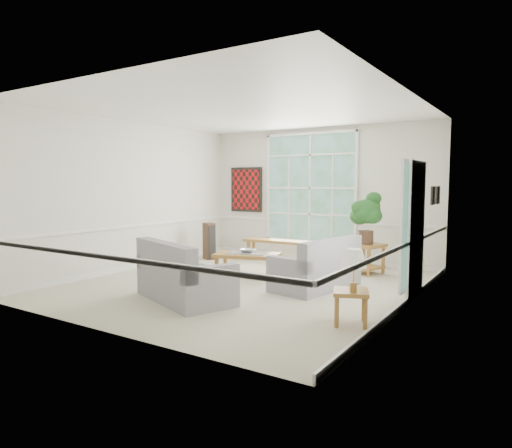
{
  "coord_description": "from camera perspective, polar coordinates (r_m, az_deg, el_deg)",
  "views": [
    {
      "loc": [
        4.38,
        -6.49,
        1.77
      ],
      "look_at": [
        0.1,
        0.2,
        1.05
      ],
      "focal_mm": 32.0,
      "sensor_mm": 36.0,
      "label": 1
    }
  ],
  "objects": [
    {
      "name": "floor",
      "position": [
        8.02,
        -1.38,
        -7.6
      ],
      "size": [
        5.5,
        6.0,
        0.01
      ],
      "primitive_type": "cube",
      "color": "#BBB49C",
      "rests_on": "ground"
    },
    {
      "name": "ceiling",
      "position": [
        7.92,
        -1.43,
        14.11
      ],
      "size": [
        5.5,
        6.0,
        0.02
      ],
      "primitive_type": "cube",
      "color": "white",
      "rests_on": "ground"
    },
    {
      "name": "wall_back",
      "position": [
        10.45,
        7.85,
        3.65
      ],
      "size": [
        5.5,
        0.02,
        3.0
      ],
      "primitive_type": "cube",
      "color": "silver",
      "rests_on": "ground"
    },
    {
      "name": "wall_front",
      "position": [
        5.6,
        -18.85,
        2.15
      ],
      "size": [
        5.5,
        0.02,
        3.0
      ],
      "primitive_type": "cube",
      "color": "silver",
      "rests_on": "ground"
    },
    {
      "name": "wall_left",
      "position": [
        9.64,
        -15.11,
        3.4
      ],
      "size": [
        0.02,
        6.0,
        3.0
      ],
      "primitive_type": "cube",
      "color": "silver",
      "rests_on": "ground"
    },
    {
      "name": "wall_right",
      "position": [
        6.69,
        18.53,
        2.61
      ],
      "size": [
        0.02,
        6.0,
        3.0
      ],
      "primitive_type": "cube",
      "color": "silver",
      "rests_on": "ground"
    },
    {
      "name": "window_back",
      "position": [
        10.5,
        6.77,
        4.49
      ],
      "size": [
        2.3,
        0.08,
        2.4
      ],
      "primitive_type": "cube",
      "color": "white",
      "rests_on": "wall_back"
    },
    {
      "name": "entry_door",
      "position": [
        7.32,
        19.27,
        -0.75
      ],
      "size": [
        0.08,
        0.9,
        2.1
      ],
      "primitive_type": "cube",
      "color": "white",
      "rests_on": "floor"
    },
    {
      "name": "door_sidelight",
      "position": [
        6.7,
        18.05,
        -0.38
      ],
      "size": [
        0.08,
        0.26,
        1.9
      ],
      "primitive_type": "cube",
      "color": "white",
      "rests_on": "wall_right"
    },
    {
      "name": "wall_art",
      "position": [
        11.36,
        -1.24,
        4.32
      ],
      "size": [
        0.9,
        0.06,
        1.1
      ],
      "primitive_type": "cube",
      "color": "#610C0D",
      "rests_on": "wall_back"
    },
    {
      "name": "wall_frame_near",
      "position": [
        8.41,
        21.19,
        3.33
      ],
      "size": [
        0.04,
        0.26,
        0.32
      ],
      "primitive_type": "cube",
      "color": "black",
      "rests_on": "wall_right"
    },
    {
      "name": "wall_frame_far",
      "position": [
        8.8,
        21.71,
        3.38
      ],
      "size": [
        0.04,
        0.26,
        0.32
      ],
      "primitive_type": "cube",
      "color": "black",
      "rests_on": "wall_right"
    },
    {
      "name": "loveseat_right",
      "position": [
        7.74,
        7.45,
        -4.84
      ],
      "size": [
        1.08,
        1.7,
        0.86
      ],
      "primitive_type": "cube",
      "rotation": [
        0.0,
        0.0,
        -0.17
      ],
      "color": "gray",
      "rests_on": "floor"
    },
    {
      "name": "loveseat_front",
      "position": [
        6.99,
        -8.83,
        -5.75
      ],
      "size": [
        1.87,
        1.41,
        0.9
      ],
      "primitive_type": "cube",
      "rotation": [
        0.0,
        0.0,
        -0.37
      ],
      "color": "gray",
      "rests_on": "floor"
    },
    {
      "name": "coffee_table",
      "position": [
        8.63,
        -1.13,
        -5.15
      ],
      "size": [
        1.33,
        0.98,
        0.44
      ],
      "primitive_type": "cube",
      "rotation": [
        0.0,
        0.0,
        0.31
      ],
      "color": "olive",
      "rests_on": "floor"
    },
    {
      "name": "pewter_bowl",
      "position": [
        8.67,
        -1.02,
        -3.32
      ],
      "size": [
        0.41,
        0.41,
        0.09
      ],
      "primitive_type": "imported",
      "rotation": [
        0.0,
        0.0,
        0.17
      ],
      "color": "#9F9FA5",
      "rests_on": "coffee_table"
    },
    {
      "name": "window_bench",
      "position": [
        10.21,
        3.94,
        -3.45
      ],
      "size": [
        2.09,
        0.57,
        0.48
      ],
      "primitive_type": "cube",
      "rotation": [
        0.0,
        0.0,
        0.08
      ],
      "color": "olive",
      "rests_on": "floor"
    },
    {
      "name": "end_table",
      "position": [
        9.17,
        13.58,
        -4.21
      ],
      "size": [
        0.74,
        0.74,
        0.59
      ],
      "primitive_type": "cube",
      "rotation": [
        0.0,
        0.0,
        -0.3
      ],
      "color": "olive",
      "rests_on": "floor"
    },
    {
      "name": "houseplant",
      "position": [
        9.03,
        13.58,
        0.8
      ],
      "size": [
        0.64,
        0.64,
        1.02
      ],
      "primitive_type": null,
      "rotation": [
        0.0,
        0.0,
        -0.07
      ],
      "color": "#1E511E",
      "rests_on": "end_table"
    },
    {
      "name": "side_table",
      "position": [
        5.91,
        11.75,
        -10.16
      ],
      "size": [
        0.56,
        0.56,
        0.43
      ],
      "primitive_type": "cube",
      "rotation": [
        0.0,
        0.0,
        0.39
      ],
      "color": "olive",
      "rests_on": "floor"
    },
    {
      "name": "table_lamp",
      "position": [
        5.71,
        12.12,
        -5.72
      ],
      "size": [
        0.38,
        0.38,
        0.53
      ],
      "primitive_type": null,
      "rotation": [
        0.0,
        0.0,
        0.29
      ],
      "color": "white",
      "rests_on": "side_table"
    },
    {
      "name": "pet_bed",
      "position": [
        11.15,
        -2.42,
        -3.61
      ],
      "size": [
        0.52,
        0.52,
        0.13
      ],
      "primitive_type": "cylinder",
      "rotation": [
        0.0,
        0.0,
        0.17
      ],
      "color": "gray",
      "rests_on": "floor"
    },
    {
      "name": "floor_speaker",
      "position": [
        10.62,
        -5.89,
        -2.14
      ],
      "size": [
        0.32,
        0.29,
        0.84
      ],
      "primitive_type": "cube",
      "rotation": [
        0.0,
        0.0,
        -0.39
      ],
      "color": "#3D291C",
      "rests_on": "floor"
    },
    {
      "name": "cat",
      "position": [
        8.23,
        9.17,
        -3.56
      ],
      "size": [
        0.4,
        0.3,
        0.18
      ],
      "primitive_type": "ellipsoid",
      "rotation": [
        0.0,
        0.0,
        -0.08
      ],
      "color": "black",
      "rests_on": "loveseat_right"
    }
  ]
}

